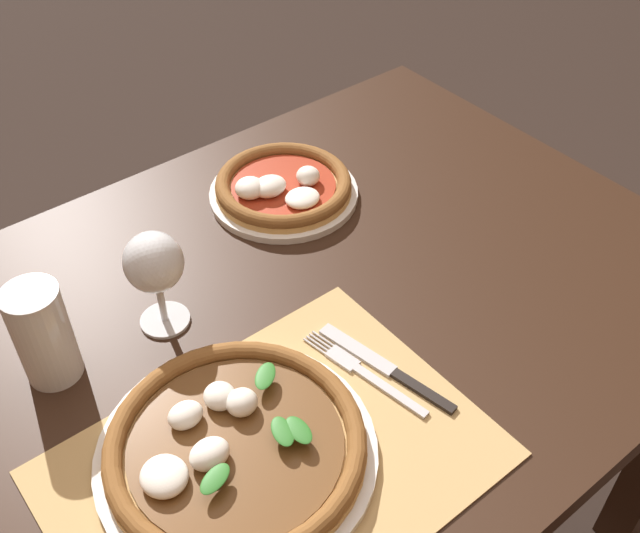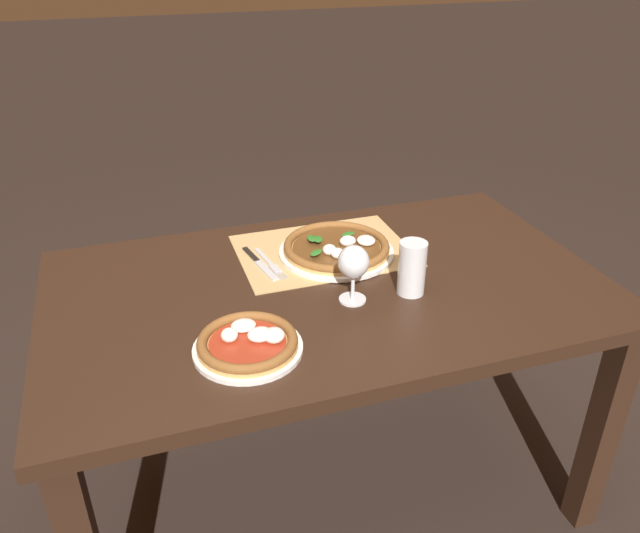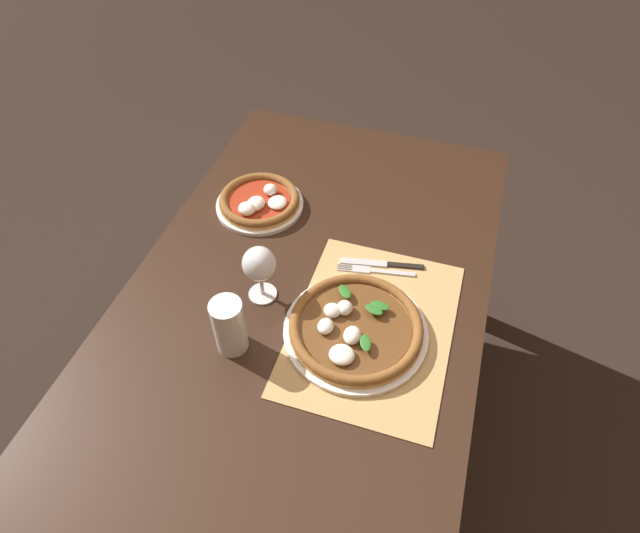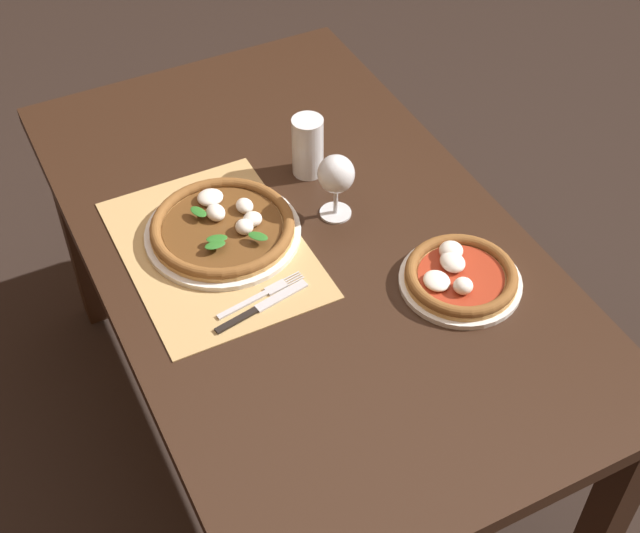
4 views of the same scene
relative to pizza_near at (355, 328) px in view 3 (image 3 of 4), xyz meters
name	(u,v)px [view 3 (image 3 of 4)]	position (x,y,z in m)	size (l,w,h in m)	color
ground_plane	(309,427)	(0.08, 0.15, -0.76)	(24.00, 24.00, 0.00)	black
dining_table	(305,317)	(0.08, 0.15, -0.12)	(1.48, 0.87, 0.74)	black
paper_placemat	(373,327)	(0.03, -0.04, -0.02)	(0.50, 0.36, 0.00)	tan
pizza_near	(355,328)	(0.00, 0.00, 0.00)	(0.33, 0.33, 0.05)	silver
pizza_far	(260,201)	(0.35, 0.37, 0.00)	(0.25, 0.25, 0.05)	silver
wine_glass	(259,266)	(0.05, 0.25, 0.08)	(0.08, 0.08, 0.16)	silver
pint_glass	(229,327)	(-0.11, 0.26, 0.05)	(0.07, 0.07, 0.15)	silver
fork	(375,271)	(0.20, 0.00, -0.02)	(0.05, 0.20, 0.00)	#B7B7BC
knife	(382,264)	(0.23, -0.01, -0.02)	(0.06, 0.21, 0.01)	black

